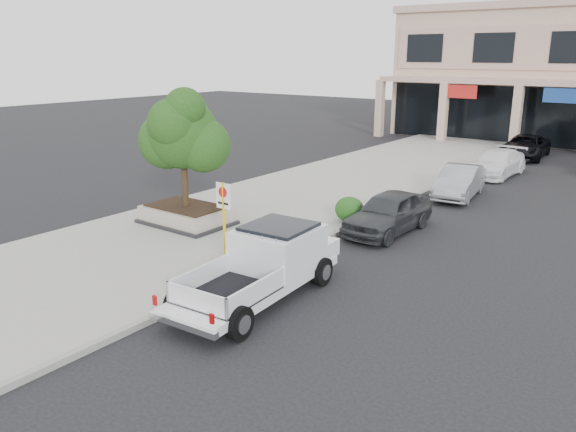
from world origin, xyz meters
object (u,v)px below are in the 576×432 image
object	(u,v)px
planter	(187,215)
curb_car_c	(497,163)
pickup_truck	(256,268)
curb_car_d	(525,147)
no_parking_sign	(224,210)
curb_car_a	(388,212)
planter_tree	(188,133)
curb_car_b	(459,182)

from	to	relation	value
planter	curb_car_c	xyz separation A→B (m)	(6.20, 15.84, 0.19)
pickup_truck	curb_car_c	bearing A→B (deg)	85.96
curb_car_d	no_parking_sign	bearing A→B (deg)	-99.60
curb_car_d	curb_car_a	bearing A→B (deg)	-93.22
planter_tree	curb_car_b	bearing A→B (deg)	58.83
curb_car_a	pickup_truck	bearing A→B (deg)	-88.73
planter_tree	curb_car_d	distance (m)	22.84
planter	curb_car_b	xyz separation A→B (m)	(6.27, 10.29, 0.22)
pickup_truck	curb_car_a	distance (m)	7.18
planter_tree	pickup_truck	xyz separation A→B (m)	(5.95, -3.48, -2.53)
no_parking_sign	curb_car_a	distance (m)	6.23
planter_tree	curb_car_d	xyz separation A→B (m)	(5.80, 21.92, -2.72)
no_parking_sign	curb_car_b	distance (m)	12.38
curb_car_b	planter_tree	bearing A→B (deg)	-128.54
no_parking_sign	curb_car_c	size ratio (longest dim) A/B	0.50
planter	curb_car_c	distance (m)	17.01
planter	pickup_truck	xyz separation A→B (m)	(6.08, -3.33, 0.41)
curb_car_b	curb_car_c	size ratio (longest dim) A/B	0.91
pickup_truck	curb_car_c	size ratio (longest dim) A/B	1.22
curb_car_a	no_parking_sign	bearing A→B (deg)	-113.38
curb_car_b	curb_car_c	xyz separation A→B (m)	(-0.07, 5.55, -0.02)
planter_tree	curb_car_a	bearing A→B (deg)	31.72
planter	no_parking_sign	size ratio (longest dim) A/B	1.39
planter	curb_car_a	bearing A→B (deg)	32.20
no_parking_sign	curb_car_c	distance (m)	17.81
planter_tree	curb_car_a	size ratio (longest dim) A/B	0.94
planter_tree	curb_car_c	xyz separation A→B (m)	(6.06, 15.69, -2.75)
curb_car_c	pickup_truck	bearing A→B (deg)	-87.42
planter	pickup_truck	size ratio (longest dim) A/B	0.57
pickup_truck	planter	bearing A→B (deg)	147.63
curb_car_a	curb_car_c	size ratio (longest dim) A/B	0.93
planter	no_parking_sign	world-z (taller)	no_parking_sign
no_parking_sign	curb_car_b	bearing A→B (deg)	77.11
pickup_truck	curb_car_d	distance (m)	25.40
no_parking_sign	curb_car_b	size ratio (longest dim) A/B	0.55
curb_car_b	curb_car_d	xyz separation A→B (m)	(-0.34, 11.78, -0.00)
curb_car_a	curb_car_b	xyz separation A→B (m)	(0.15, 6.44, -0.03)
planter_tree	curb_car_b	xyz separation A→B (m)	(6.14, 10.14, -2.72)
pickup_truck	no_parking_sign	bearing A→B (deg)	144.52
curb_car_a	planter	bearing A→B (deg)	-146.21
curb_car_c	curb_car_d	world-z (taller)	curb_car_d
planter	curb_car_d	size ratio (longest dim) A/B	0.64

